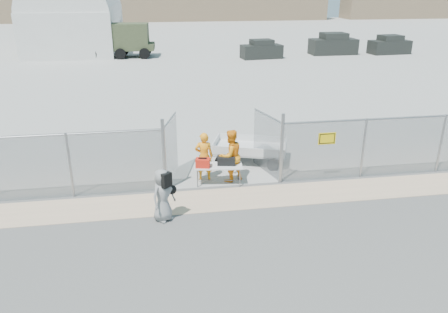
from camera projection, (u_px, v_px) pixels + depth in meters
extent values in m
plane|color=#484848|center=(234.00, 214.00, 13.26)|extent=(160.00, 160.00, 0.00)
cube|color=#9B9B97|center=(171.00, 44.00, 51.85)|extent=(160.00, 80.00, 0.01)
cube|color=tan|center=(229.00, 199.00, 14.18)|extent=(44.00, 1.60, 0.01)
cube|color=red|center=(203.00, 163.00, 14.85)|extent=(0.53, 0.41, 0.30)
cube|color=black|center=(226.00, 160.00, 15.06)|extent=(0.67, 0.47, 0.30)
imported|color=orange|center=(204.00, 156.00, 15.31)|extent=(0.69, 0.50, 1.76)
imported|color=orange|center=(230.00, 156.00, 15.21)|extent=(1.13, 1.04, 1.88)
imported|color=gray|center=(163.00, 195.00, 12.65)|extent=(0.93, 0.90, 1.61)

